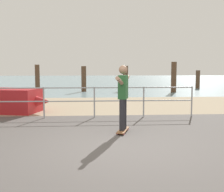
% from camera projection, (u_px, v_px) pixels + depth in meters
% --- Properties ---
extents(ground_plane, '(24.00, 10.00, 0.04)m').
position_uv_depth(ground_plane, '(110.00, 166.00, 4.68)').
color(ground_plane, '#514C49').
rests_on(ground_plane, ground).
extents(beach_strip, '(24.00, 6.00, 0.04)m').
position_uv_depth(beach_strip, '(99.00, 105.00, 12.63)').
color(beach_strip, tan).
rests_on(beach_strip, ground).
extents(sea_surface, '(72.00, 50.00, 0.04)m').
position_uv_depth(sea_surface, '(95.00, 80.00, 40.42)').
color(sea_surface, '#75939E').
rests_on(sea_surface, ground).
extents(railing_fence, '(11.65, 0.05, 1.05)m').
position_uv_depth(railing_fence, '(18.00, 98.00, 9.00)').
color(railing_fence, '#9EA0A5').
rests_on(railing_fence, ground).
extents(skateboard, '(0.43, 0.82, 0.08)m').
position_uv_depth(skateboard, '(123.00, 130.00, 7.12)').
color(skateboard, brown).
rests_on(skateboard, ground).
extents(skateboarder, '(0.52, 1.41, 1.65)m').
position_uv_depth(skateboarder, '(123.00, 94.00, 7.03)').
color(skateboarder, '#26262B').
rests_on(skateboarder, skateboard).
extents(groyne_post_0, '(0.31, 0.31, 1.92)m').
position_uv_depth(groyne_post_0, '(37.00, 79.00, 18.69)').
color(groyne_post_0, '#513826').
rests_on(groyne_post_0, ground).
extents(groyne_post_1, '(0.35, 0.35, 1.83)m').
position_uv_depth(groyne_post_1, '(84.00, 79.00, 19.70)').
color(groyne_post_1, '#513826').
rests_on(groyne_post_1, ground).
extents(groyne_post_2, '(0.38, 0.38, 1.86)m').
position_uv_depth(groyne_post_2, '(126.00, 78.00, 20.77)').
color(groyne_post_2, '#513826').
rests_on(groyne_post_2, ground).
extents(groyne_post_3, '(0.37, 0.37, 2.11)m').
position_uv_depth(groyne_post_3, '(174.00, 77.00, 18.98)').
color(groyne_post_3, '#513826').
rests_on(groyne_post_3, ground).
extents(groyne_post_4, '(0.34, 0.34, 1.51)m').
position_uv_depth(groyne_post_4, '(198.00, 79.00, 22.82)').
color(groyne_post_4, '#513826').
rests_on(groyne_post_4, ground).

